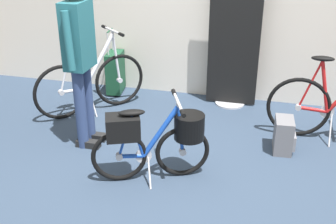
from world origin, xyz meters
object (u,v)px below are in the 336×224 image
floor_banner_stand (234,48)px  backpack_on_floor (284,135)px  rolling_suitcase (115,72)px  display_bike_right (91,83)px  visitor_near_wall (80,53)px  folding_bike_foreground (156,137)px

floor_banner_stand → backpack_on_floor: floor_banner_stand is taller
rolling_suitcase → backpack_on_floor: 2.39m
display_bike_right → visitor_near_wall: size_ratio=0.63×
display_bike_right → rolling_suitcase: (0.04, 0.64, -0.08)m
floor_banner_stand → rolling_suitcase: size_ratio=1.93×
floor_banner_stand → rolling_suitcase: floor_banner_stand is taller
visitor_near_wall → backpack_on_floor: 2.11m
display_bike_right → visitor_near_wall: 0.98m
display_bike_right → rolling_suitcase: display_bike_right is taller
rolling_suitcase → display_bike_right: bearing=-94.0°
display_bike_right → visitor_near_wall: bearing=-70.2°
display_bike_right → visitor_near_wall: (0.27, -0.74, 0.59)m
rolling_suitcase → folding_bike_foreground: bearing=-59.1°
rolling_suitcase → backpack_on_floor: rolling_suitcase is taller
visitor_near_wall → backpack_on_floor: bearing=9.9°
folding_bike_foreground → visitor_near_wall: (-0.86, 0.43, 0.55)m
visitor_near_wall → backpack_on_floor: size_ratio=4.90×
folding_bike_foreground → backpack_on_floor: 1.33m
floor_banner_stand → visitor_near_wall: (-1.29, -1.37, 0.24)m
display_bike_right → backpack_on_floor: (2.19, -0.40, -0.19)m
display_bike_right → folding_bike_foreground: bearing=-46.0°
backpack_on_floor → rolling_suitcase: bearing=154.1°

